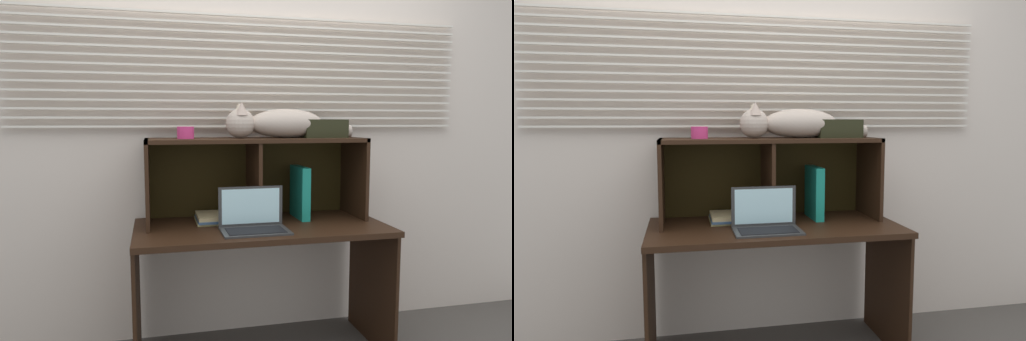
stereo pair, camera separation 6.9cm
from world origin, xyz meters
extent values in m
cube|color=beige|center=(0.00, 0.55, 1.25)|extent=(4.40, 0.04, 2.50)
cube|color=beige|center=(0.00, 0.50, 1.26)|extent=(2.67, 0.02, 0.01)
cube|color=beige|center=(0.00, 0.50, 1.31)|extent=(2.67, 0.02, 0.01)
cube|color=beige|center=(0.00, 0.50, 1.36)|extent=(2.67, 0.02, 0.01)
cube|color=beige|center=(0.00, 0.50, 1.41)|extent=(2.67, 0.02, 0.01)
cube|color=beige|center=(0.00, 0.50, 1.45)|extent=(2.67, 0.02, 0.01)
cube|color=beige|center=(0.00, 0.50, 1.50)|extent=(2.67, 0.02, 0.01)
cube|color=beige|center=(0.00, 0.50, 1.55)|extent=(2.67, 0.02, 0.01)
cube|color=beige|center=(0.00, 0.50, 1.60)|extent=(2.67, 0.02, 0.01)
cube|color=beige|center=(0.00, 0.50, 1.65)|extent=(2.67, 0.02, 0.01)
cube|color=beige|center=(0.00, 0.50, 1.70)|extent=(2.67, 0.02, 0.01)
cube|color=beige|center=(0.00, 0.50, 1.75)|extent=(2.67, 0.02, 0.01)
cube|color=beige|center=(0.00, 0.50, 1.79)|extent=(2.67, 0.02, 0.01)
cube|color=beige|center=(0.00, 0.50, 1.84)|extent=(2.67, 0.02, 0.01)
cube|color=beige|center=(0.00, 0.50, 1.89)|extent=(2.67, 0.02, 0.01)
cube|color=black|center=(0.00, 0.19, 0.72)|extent=(1.34, 0.63, 0.03)
cube|color=black|center=(-0.66, 0.19, 0.35)|extent=(0.02, 0.57, 0.70)
cube|color=black|center=(0.66, 0.19, 0.35)|extent=(0.02, 0.57, 0.70)
cube|color=black|center=(0.00, 0.32, 1.18)|extent=(1.21, 0.36, 0.02)
cube|color=black|center=(-0.59, 0.32, 0.96)|extent=(0.02, 0.36, 0.46)
cube|color=black|center=(0.59, 0.32, 0.96)|extent=(0.02, 0.36, 0.46)
cube|color=black|center=(-0.01, 0.32, 0.95)|extent=(0.02, 0.34, 0.44)
cube|color=black|center=(0.00, 0.50, 0.96)|extent=(1.21, 0.01, 0.46)
ellipsoid|color=#B7A495|center=(0.17, 0.32, 1.28)|extent=(0.43, 0.20, 0.16)
sphere|color=#B7A495|center=(-0.09, 0.32, 1.28)|extent=(0.16, 0.16, 0.16)
cone|color=#B9A090|center=(-0.09, 0.28, 1.36)|extent=(0.07, 0.07, 0.07)
cone|color=#BAA890|center=(-0.09, 0.36, 1.36)|extent=(0.07, 0.07, 0.07)
cylinder|color=#B7A495|center=(0.46, 0.32, 1.23)|extent=(0.21, 0.07, 0.07)
cube|color=#2F2F2F|center=(-0.07, 0.05, 0.74)|extent=(0.34, 0.21, 0.01)
cube|color=#2F2F2F|center=(-0.07, 0.15, 0.85)|extent=(0.34, 0.01, 0.21)
cube|color=#B2E0EA|center=(-0.07, 0.15, 0.85)|extent=(0.31, 0.00, 0.18)
cube|color=black|center=(-0.07, 0.04, 0.74)|extent=(0.29, 0.15, 0.00)
cube|color=#168370|center=(0.26, 0.32, 0.88)|extent=(0.05, 0.23, 0.30)
cube|color=tan|center=(-0.25, 0.33, 0.74)|extent=(0.17, 0.23, 0.01)
cube|color=#385477|center=(-0.25, 0.32, 0.75)|extent=(0.17, 0.23, 0.01)
cube|color=tan|center=(-0.25, 0.32, 0.77)|extent=(0.17, 0.23, 0.02)
cylinder|color=#CE3372|center=(-0.39, 0.32, 1.23)|extent=(0.09, 0.09, 0.06)
cube|color=black|center=(0.39, 0.32, 1.25)|extent=(0.25, 0.17, 0.10)
camera|label=1|loc=(-0.56, -2.11, 1.29)|focal=31.46mm
camera|label=2|loc=(-0.49, -2.12, 1.29)|focal=31.46mm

